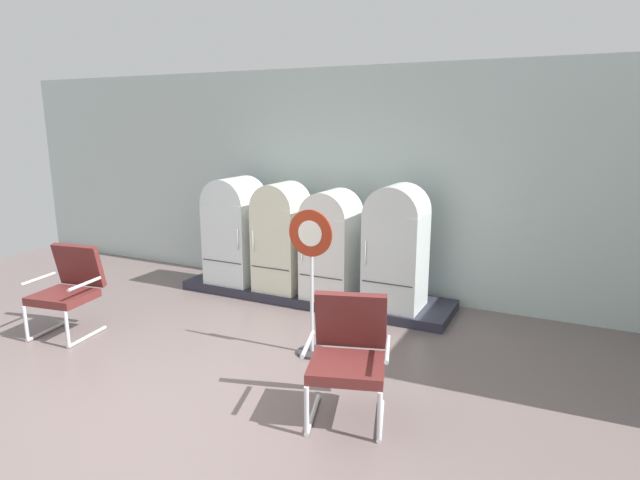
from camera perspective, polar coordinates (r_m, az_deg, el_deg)
ground at (r=5.09m, az=-16.99°, el=-16.40°), size 12.00×10.00×0.05m
back_wall at (r=7.57m, az=1.43°, el=6.45°), size 11.76×0.12×3.12m
display_plinth at (r=7.34m, az=-0.73°, el=-5.88°), size 3.80×0.95×0.12m
refrigerator_0 at (r=7.64m, az=-9.13°, el=1.36°), size 0.69×0.71×1.50m
refrigerator_1 at (r=7.20m, az=-4.19°, el=0.69°), size 0.63×0.64×1.48m
refrigerator_2 at (r=6.88m, az=1.22°, el=-0.15°), size 0.65×0.66×1.42m
refrigerator_3 at (r=6.54m, az=8.22°, el=-0.38°), size 0.69×0.65×1.54m
armchair_left at (r=6.70m, az=-25.46°, el=-4.50°), size 0.74×0.75×1.01m
armchair_right at (r=4.43m, az=3.08°, el=-11.86°), size 0.79×0.82×1.01m
sign_stand at (r=5.42m, az=-0.96°, el=-4.67°), size 0.48×0.32×1.55m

